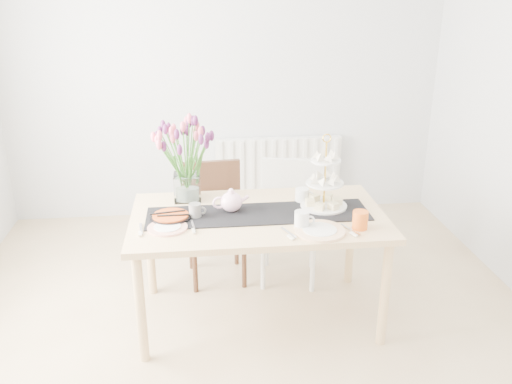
{
  "coord_description": "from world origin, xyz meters",
  "views": [
    {
      "loc": [
        -0.26,
        -2.7,
        2.12
      ],
      "look_at": [
        0.08,
        0.37,
        0.92
      ],
      "focal_mm": 38.0,
      "sensor_mm": 36.0,
      "label": 1
    }
  ],
  "objects": [
    {
      "name": "cream_jug",
      "position": [
        0.42,
        0.6,
        0.8
      ],
      "size": [
        0.12,
        0.12,
        0.09
      ],
      "primitive_type": "cylinder",
      "rotation": [
        0.0,
        0.0,
        -0.37
      ],
      "color": "white",
      "rests_on": "dining_table"
    },
    {
      "name": "tulip_vase",
      "position": [
        -0.34,
        0.73,
        1.1
      ],
      "size": [
        0.64,
        0.64,
        0.55
      ],
      "rotation": [
        0.0,
        0.0,
        0.16
      ],
      "color": "silver",
      "rests_on": "dining_table"
    },
    {
      "name": "teapot",
      "position": [
        -0.06,
        0.47,
        0.82
      ],
      "size": [
        0.24,
        0.2,
        0.15
      ],
      "primitive_type": null,
      "rotation": [
        0.0,
        0.0,
        0.1
      ],
      "color": "white",
      "rests_on": "dining_table"
    },
    {
      "name": "chair_brown",
      "position": [
        -0.16,
        1.05,
        0.51
      ],
      "size": [
        0.47,
        0.47,
        0.87
      ],
      "rotation": [
        0.0,
        0.0,
        0.08
      ],
      "color": "#372214",
      "rests_on": "ground"
    },
    {
      "name": "room_shell",
      "position": [
        0.0,
        0.0,
        1.3
      ],
      "size": [
        4.5,
        4.5,
        4.5
      ],
      "color": "tan",
      "rests_on": "ground"
    },
    {
      "name": "mug_grey",
      "position": [
        -0.29,
        0.41,
        0.8
      ],
      "size": [
        0.08,
        0.08,
        0.09
      ],
      "primitive_type": "cylinder",
      "rotation": [
        0.0,
        0.0,
        -0.05
      ],
      "color": "slate",
      "rests_on": "dining_table"
    },
    {
      "name": "plate_left",
      "position": [
        -0.46,
        0.27,
        0.76
      ],
      "size": [
        0.27,
        0.27,
        0.01
      ],
      "primitive_type": "cylinder",
      "rotation": [
        0.0,
        0.0,
        0.13
      ],
      "color": "white",
      "rests_on": "dining_table"
    },
    {
      "name": "cake_stand",
      "position": [
        0.54,
        0.48,
        0.88
      ],
      "size": [
        0.3,
        0.3,
        0.44
      ],
      "rotation": [
        0.0,
        0.0,
        0.4
      ],
      "color": "gold",
      "rests_on": "dining_table"
    },
    {
      "name": "dining_table",
      "position": [
        0.1,
        0.42,
        0.67
      ],
      "size": [
        1.6,
        0.9,
        0.75
      ],
      "color": "tan",
      "rests_on": "ground"
    },
    {
      "name": "mug_white",
      "position": [
        0.34,
        0.19,
        0.8
      ],
      "size": [
        0.11,
        0.11,
        0.1
      ],
      "primitive_type": "cylinder",
      "rotation": [
        0.0,
        0.0,
        -0.22
      ],
      "color": "silver",
      "rests_on": "dining_table"
    },
    {
      "name": "tart_tin",
      "position": [
        -0.44,
        0.4,
        0.76
      ],
      "size": [
        0.25,
        0.25,
        0.03
      ],
      "rotation": [
        0.0,
        0.0,
        -0.27
      ],
      "color": "black",
      "rests_on": "dining_table"
    },
    {
      "name": "mug_orange",
      "position": [
        0.68,
        0.14,
        0.8
      ],
      "size": [
        0.13,
        0.13,
        0.11
      ],
      "primitive_type": "cylinder",
      "rotation": [
        0.0,
        0.0,
        0.89
      ],
      "color": "orange",
      "rests_on": "dining_table"
    },
    {
      "name": "table_runner",
      "position": [
        0.1,
        0.42,
        0.75
      ],
      "size": [
        1.4,
        0.35,
        0.01
      ],
      "primitive_type": "cube",
      "color": "black",
      "rests_on": "dining_table"
    },
    {
      "name": "chair_white",
      "position": [
        0.41,
        0.98,
        0.52
      ],
      "size": [
        0.52,
        0.52,
        0.89
      ],
      "rotation": [
        0.0,
        0.0,
        -0.2
      ],
      "color": "white",
      "rests_on": "ground"
    },
    {
      "name": "radiator",
      "position": [
        0.5,
        2.19,
        0.45
      ],
      "size": [
        1.2,
        0.08,
        0.6
      ],
      "primitive_type": "cube",
      "color": "white",
      "rests_on": "room_shell"
    },
    {
      "name": "plate_right",
      "position": [
        0.43,
        0.12,
        0.76
      ],
      "size": [
        0.39,
        0.39,
        0.02
      ],
      "primitive_type": "cylinder",
      "rotation": [
        0.0,
        0.0,
        0.4
      ],
      "color": "white",
      "rests_on": "dining_table"
    }
  ]
}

